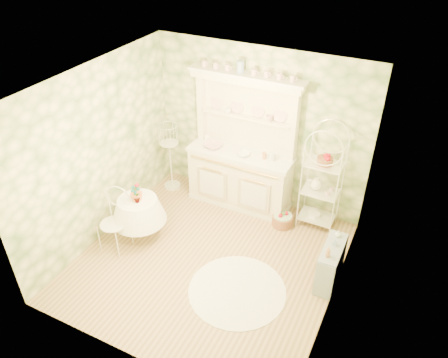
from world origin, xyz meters
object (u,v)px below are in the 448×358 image
at_px(kitchen_dresser, 241,145).
at_px(round_table, 140,219).
at_px(side_shelf, 331,263).
at_px(birdcage_stand, 170,154).
at_px(cafe_chair, 114,226).
at_px(bakers_rack, 323,175).
at_px(floor_basket, 282,220).

bearing_deg(kitchen_dresser, round_table, -123.72).
distance_m(side_shelf, birdcage_stand, 3.37).
bearing_deg(cafe_chair, kitchen_dresser, 40.33).
relative_size(bakers_rack, round_table, 2.75).
distance_m(bakers_rack, floor_basket, 1.03).
relative_size(cafe_chair, birdcage_stand, 0.61).
bearing_deg(kitchen_dresser, bakers_rack, 0.30).
bearing_deg(bakers_rack, round_table, -147.02).
relative_size(bakers_rack, floor_basket, 6.46).
bearing_deg(floor_basket, kitchen_dresser, 163.47).
relative_size(side_shelf, round_table, 1.06).
distance_m(kitchen_dresser, round_table, 1.99).
distance_m(kitchen_dresser, side_shelf, 2.34).
bearing_deg(side_shelf, round_table, -168.24).
height_order(side_shelf, birdcage_stand, birdcage_stand).
xyz_separation_m(kitchen_dresser, birdcage_stand, (-1.31, -0.11, -0.46)).
relative_size(side_shelf, birdcage_stand, 0.54).
distance_m(cafe_chair, birdcage_stand, 1.80).
height_order(birdcage_stand, floor_basket, birdcage_stand).
height_order(round_table, birdcage_stand, birdcage_stand).
bearing_deg(cafe_chair, floor_basket, 20.65).
xyz_separation_m(side_shelf, cafe_chair, (-3.08, -0.76, 0.10)).
xyz_separation_m(bakers_rack, side_shelf, (0.51, -1.13, -0.64)).
xyz_separation_m(cafe_chair, birdcage_stand, (-0.11, 1.77, 0.27)).
bearing_deg(birdcage_stand, round_table, -77.79).
xyz_separation_m(side_shelf, round_table, (-2.89, -0.39, 0.03)).
relative_size(round_table, floor_basket, 2.35).
bearing_deg(birdcage_stand, kitchen_dresser, 4.85).
xyz_separation_m(kitchen_dresser, side_shelf, (1.88, -1.12, -0.83)).
relative_size(kitchen_dresser, floor_basket, 7.72).
xyz_separation_m(kitchen_dresser, round_table, (-1.01, -1.51, -0.80)).
bearing_deg(birdcage_stand, floor_basket, -3.96).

